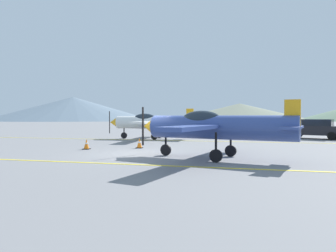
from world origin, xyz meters
TOP-DOWN VIEW (x-y plane):
  - ground_plane at (0.00, 0.00)m, footprint 400.00×400.00m
  - apron_line_near at (0.00, -3.22)m, footprint 80.00×0.16m
  - apron_line_far at (0.00, 8.74)m, footprint 80.00×0.16m
  - airplane_near at (3.56, -0.79)m, footprint 7.29×8.27m
  - airplane_mid at (-2.56, 10.17)m, footprint 7.24×8.32m
  - car_sedan at (10.63, 13.58)m, footprint 4.66×3.29m
  - traffic_cone_front at (-3.72, 1.41)m, footprint 0.36×0.36m
  - traffic_cone_side at (-1.05, 2.74)m, footprint 0.36×0.36m
  - hill_left at (-77.07, 123.29)m, footprint 80.51×80.51m
  - hill_centerleft at (2.96, 151.99)m, footprint 72.67×72.67m

SIDE VIEW (x-z plane):
  - ground_plane at x=0.00m, z-range 0.00..0.00m
  - apron_line_near at x=0.00m, z-range 0.00..0.01m
  - apron_line_far at x=0.00m, z-range 0.00..0.01m
  - traffic_cone_front at x=-3.72m, z-range -0.01..0.58m
  - traffic_cone_side at x=-1.05m, z-range -0.01..0.58m
  - car_sedan at x=10.63m, z-range 0.03..1.65m
  - airplane_near at x=3.56m, z-range 0.16..2.65m
  - airplane_mid at x=-2.56m, z-range 0.16..2.65m
  - hill_centerleft at x=2.96m, z-range 0.00..8.87m
  - hill_left at x=-77.07m, z-range 0.00..11.69m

